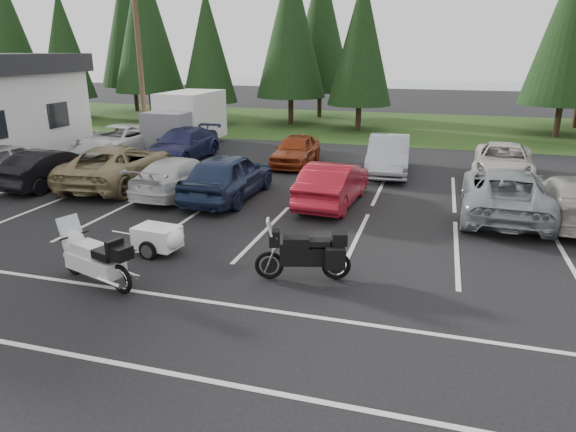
# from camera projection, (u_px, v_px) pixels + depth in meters

# --- Properties ---
(ground) EXTENTS (120.00, 120.00, 0.00)m
(ground) POSITION_uv_depth(u_px,v_px,m) (236.00, 242.00, 14.29)
(ground) COLOR black
(ground) RESTS_ON ground
(grass_strip) EXTENTS (80.00, 16.00, 0.01)m
(grass_strip) POSITION_uv_depth(u_px,v_px,m) (363.00, 125.00, 36.17)
(grass_strip) COLOR #203611
(grass_strip) RESTS_ON ground
(lake_water) EXTENTS (70.00, 50.00, 0.02)m
(lake_water) POSITION_uv_depth(u_px,v_px,m) (433.00, 92.00, 63.38)
(lake_water) COLOR slate
(lake_water) RESTS_ON ground
(utility_pole) EXTENTS (1.60, 0.26, 9.00)m
(utility_pole) POSITION_uv_depth(u_px,v_px,m) (140.00, 57.00, 26.45)
(utility_pole) COLOR #473321
(utility_pole) RESTS_ON ground
(box_truck) EXTENTS (2.40, 5.60, 2.90)m
(box_truck) POSITION_uv_depth(u_px,v_px,m) (183.00, 121.00, 27.38)
(box_truck) COLOR silver
(box_truck) RESTS_ON ground
(stall_markings) EXTENTS (32.00, 16.00, 0.01)m
(stall_markings) POSITION_uv_depth(u_px,v_px,m) (260.00, 220.00, 16.11)
(stall_markings) COLOR silver
(stall_markings) RESTS_ON ground
(conifer_0) EXTENTS (4.58, 4.58, 10.66)m
(conifer_0) POSITION_uv_depth(u_px,v_px,m) (9.00, 34.00, 40.38)
(conifer_0) COLOR #332316
(conifer_0) RESTS_ON ground
(conifer_1) EXTENTS (3.96, 3.96, 9.22)m
(conifer_1) POSITION_uv_depth(u_px,v_px,m) (64.00, 45.00, 37.85)
(conifer_1) COLOR #332316
(conifer_1) RESTS_ON ground
(conifer_2) EXTENTS (5.10, 5.10, 11.89)m
(conifer_2) POSITION_uv_depth(u_px,v_px,m) (145.00, 22.00, 37.21)
(conifer_2) COLOR #332316
(conifer_2) RESTS_ON ground
(conifer_3) EXTENTS (3.87, 3.87, 9.02)m
(conifer_3) POSITION_uv_depth(u_px,v_px,m) (208.00, 47.00, 34.98)
(conifer_3) COLOR #332316
(conifer_3) RESTS_ON ground
(conifer_4) EXTENTS (4.80, 4.80, 11.17)m
(conifer_4) POSITION_uv_depth(u_px,v_px,m) (291.00, 27.00, 34.49)
(conifer_4) COLOR #332316
(conifer_4) RESTS_ON ground
(conifer_5) EXTENTS (4.14, 4.14, 9.63)m
(conifer_5) POSITION_uv_depth(u_px,v_px,m) (362.00, 40.00, 32.24)
(conifer_5) COLOR #332316
(conifer_5) RESTS_ON ground
(conifer_6) EXTENTS (4.93, 4.93, 11.48)m
(conifer_6) POSITION_uv_depth(u_px,v_px,m) (574.00, 19.00, 29.14)
(conifer_6) COLOR #332316
(conifer_6) RESTS_ON ground
(conifer_back_a) EXTENTS (5.28, 5.28, 12.30)m
(conifer_back_a) POSITION_uv_depth(u_px,v_px,m) (129.00, 22.00, 42.04)
(conifer_back_a) COLOR #332316
(conifer_back_a) RESTS_ON ground
(conifer_back_b) EXTENTS (4.97, 4.97, 11.58)m
(conifer_back_b) POSITION_uv_depth(u_px,v_px,m) (321.00, 26.00, 38.34)
(conifer_back_b) COLOR #332316
(conifer_back_b) RESTS_ON ground
(car_near_0) EXTENTS (1.92, 4.38, 1.47)m
(car_near_0) POSITION_uv_depth(u_px,v_px,m) (9.00, 160.00, 21.17)
(car_near_0) COLOR #AEAEB3
(car_near_0) RESTS_ON ground
(car_near_1) EXTENTS (1.95, 4.49, 1.44)m
(car_near_1) POSITION_uv_depth(u_px,v_px,m) (52.00, 168.00, 19.95)
(car_near_1) COLOR black
(car_near_1) RESTS_ON ground
(car_near_2) EXTENTS (3.18, 5.97, 1.60)m
(car_near_2) POSITION_uv_depth(u_px,v_px,m) (119.00, 165.00, 20.02)
(car_near_2) COLOR olive
(car_near_2) RESTS_ON ground
(car_near_3) EXTENTS (2.22, 4.86, 1.38)m
(car_near_3) POSITION_uv_depth(u_px,v_px,m) (181.00, 176.00, 18.78)
(car_near_3) COLOR silver
(car_near_3) RESTS_ON ground
(car_near_4) EXTENTS (2.07, 4.94, 1.67)m
(car_near_4) POSITION_uv_depth(u_px,v_px,m) (228.00, 176.00, 18.17)
(car_near_4) COLOR #1B2643
(car_near_4) RESTS_ON ground
(car_near_5) EXTENTS (1.85, 4.58, 1.48)m
(car_near_5) POSITION_uv_depth(u_px,v_px,m) (333.00, 183.00, 17.52)
(car_near_5) COLOR maroon
(car_near_5) RESTS_ON ground
(car_near_6) EXTENTS (2.80, 5.67, 1.55)m
(car_near_6) POSITION_uv_depth(u_px,v_px,m) (505.00, 192.00, 16.30)
(car_near_6) COLOR gray
(car_near_6) RESTS_ON ground
(car_near_7) EXTENTS (2.10, 5.00, 1.44)m
(car_near_7) POSITION_uv_depth(u_px,v_px,m) (571.00, 199.00, 15.73)
(car_near_7) COLOR #9E9791
(car_near_7) RESTS_ON ground
(car_far_0) EXTENTS (2.93, 5.61, 1.51)m
(car_far_0) POSITION_uv_depth(u_px,v_px,m) (119.00, 141.00, 25.59)
(car_far_0) COLOR white
(car_far_0) RESTS_ON ground
(car_far_1) EXTENTS (2.19, 5.19, 1.49)m
(car_far_1) POSITION_uv_depth(u_px,v_px,m) (182.00, 145.00, 24.54)
(car_far_1) COLOR #1C1F46
(car_far_1) RESTS_ON ground
(car_far_2) EXTENTS (1.67, 4.11, 1.40)m
(car_far_2) POSITION_uv_depth(u_px,v_px,m) (296.00, 150.00, 23.51)
(car_far_2) COLOR maroon
(car_far_2) RESTS_ON ground
(car_far_3) EXTENTS (1.97, 4.91, 1.59)m
(car_far_3) POSITION_uv_depth(u_px,v_px,m) (389.00, 155.00, 21.95)
(car_far_3) COLOR gray
(car_far_3) RESTS_ON ground
(car_far_4) EXTENTS (2.75, 5.20, 1.39)m
(car_far_4) POSITION_uv_depth(u_px,v_px,m) (503.00, 161.00, 21.14)
(car_far_4) COLOR beige
(car_far_4) RESTS_ON ground
(touring_motorcycle) EXTENTS (2.81, 1.63, 1.49)m
(touring_motorcycle) POSITION_uv_depth(u_px,v_px,m) (94.00, 253.00, 11.51)
(touring_motorcycle) COLOR silver
(touring_motorcycle) RESTS_ON ground
(cargo_trailer) EXTENTS (1.72, 1.10, 0.75)m
(cargo_trailer) POSITION_uv_depth(u_px,v_px,m) (157.00, 240.00, 13.35)
(cargo_trailer) COLOR white
(cargo_trailer) RESTS_ON ground
(adventure_motorcycle) EXTENTS (2.60, 1.48, 1.50)m
(adventure_motorcycle) POSITION_uv_depth(u_px,v_px,m) (303.00, 249.00, 11.74)
(adventure_motorcycle) COLOR black
(adventure_motorcycle) RESTS_ON ground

